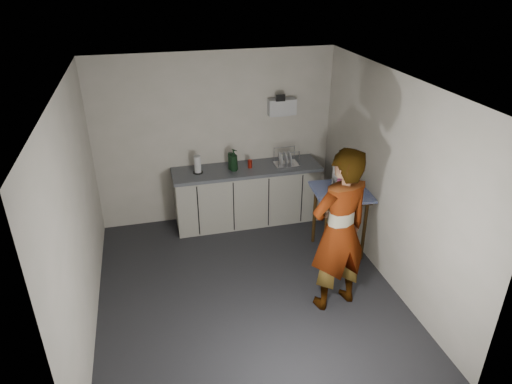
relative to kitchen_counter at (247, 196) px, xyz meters
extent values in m
plane|color=#242529|center=(-0.40, -1.70, -0.43)|extent=(4.00, 4.00, 0.00)
cube|color=beige|center=(-0.40, 0.29, 0.87)|extent=(3.60, 0.02, 2.60)
cube|color=beige|center=(1.39, -1.70, 0.87)|extent=(0.02, 4.00, 2.60)
cube|color=beige|center=(-2.19, -1.70, 0.87)|extent=(0.02, 4.00, 2.60)
cube|color=white|center=(-0.40, -1.70, 2.17)|extent=(3.60, 4.00, 0.01)
cube|color=black|center=(0.00, 0.00, -0.39)|extent=(2.20, 0.52, 0.08)
cube|color=#ABA998|center=(0.00, 0.00, 0.00)|extent=(2.20, 0.58, 0.86)
cube|color=#474B50|center=(0.00, 0.00, 0.46)|extent=(2.24, 0.62, 0.05)
cube|color=black|center=(-0.80, -0.29, 0.00)|extent=(0.02, 0.01, 0.80)
cube|color=black|center=(-0.27, -0.29, 0.00)|extent=(0.02, 0.01, 0.80)
cube|color=black|center=(0.27, -0.29, 0.00)|extent=(0.01, 0.01, 0.80)
cube|color=black|center=(0.80, -0.29, 0.00)|extent=(0.02, 0.01, 0.80)
cube|color=silver|center=(0.60, 0.22, 1.32)|extent=(0.42, 0.16, 0.24)
cube|color=silver|center=(0.60, 0.27, 1.18)|extent=(0.30, 0.06, 0.04)
cube|color=black|center=(0.55, 0.13, 1.48)|extent=(0.14, 0.02, 0.10)
cylinder|color=#3E260E|center=(0.75, -1.37, 0.01)|extent=(0.05, 0.05, 0.87)
cylinder|color=#3E260E|center=(1.29, -1.42, 0.01)|extent=(0.05, 0.05, 0.87)
cylinder|color=#3E260E|center=(0.80, -0.84, 0.01)|extent=(0.05, 0.05, 0.87)
cylinder|color=#3E260E|center=(1.34, -0.89, 0.01)|extent=(0.05, 0.05, 0.87)
cube|color=#3E260E|center=(1.04, -1.13, 0.47)|extent=(0.70, 0.70, 0.04)
cube|color=navy|center=(1.04, -1.13, 0.50)|extent=(0.79, 0.79, 0.03)
imported|color=#B2A593|center=(0.56, -2.17, 0.57)|extent=(0.82, 0.63, 2.00)
imported|color=black|center=(-0.21, -0.05, 0.65)|extent=(0.18, 0.18, 0.33)
cylinder|color=red|center=(0.05, 0.00, 0.54)|extent=(0.06, 0.06, 0.12)
cylinder|color=black|center=(-0.24, 0.02, 0.61)|extent=(0.08, 0.08, 0.26)
cylinder|color=black|center=(-0.73, 0.00, 0.49)|extent=(0.15, 0.15, 0.01)
cylinder|color=silver|center=(-0.73, 0.00, 0.62)|extent=(0.10, 0.10, 0.25)
cube|color=silver|center=(0.62, -0.03, 0.49)|extent=(0.36, 0.27, 0.02)
cylinder|color=silver|center=(0.45, -0.15, 0.62)|extent=(0.01, 0.01, 0.24)
cylinder|color=silver|center=(0.78, -0.15, 0.62)|extent=(0.01, 0.01, 0.24)
cylinder|color=silver|center=(0.45, 0.08, 0.62)|extent=(0.01, 0.01, 0.24)
cylinder|color=silver|center=(0.78, 0.08, 0.62)|extent=(0.01, 0.01, 0.24)
cylinder|color=silver|center=(0.53, -0.03, 0.60)|extent=(0.05, 0.20, 0.20)
cylinder|color=silver|center=(0.60, -0.03, 0.60)|extent=(0.05, 0.20, 0.20)
cylinder|color=silver|center=(0.67, -0.03, 0.60)|extent=(0.05, 0.20, 0.20)
cube|color=silver|center=(1.06, -1.13, 0.53)|extent=(0.38, 0.38, 0.01)
cube|color=silver|center=(1.00, -1.26, 0.58)|extent=(0.27, 0.13, 0.11)
cube|color=silver|center=(1.11, -1.00, 0.58)|extent=(0.27, 0.13, 0.11)
cube|color=silver|center=(0.93, -1.07, 0.58)|extent=(0.13, 0.27, 0.11)
cube|color=silver|center=(1.18, -1.18, 0.58)|extent=(0.13, 0.27, 0.11)
cube|color=silver|center=(1.12, -0.99, 0.78)|extent=(0.27, 0.13, 0.29)
cylinder|color=white|center=(1.06, -1.13, 0.58)|extent=(0.19, 0.19, 0.11)
sphere|color=#F25998|center=(1.00, -1.14, 0.66)|extent=(0.07, 0.07, 0.07)
sphere|color=#5AB2F5|center=(1.08, -1.18, 0.66)|extent=(0.07, 0.07, 0.07)
sphere|color=#5DE287|center=(1.08, -1.08, 0.66)|extent=(0.07, 0.07, 0.07)
sphere|color=#F25998|center=(1.03, -1.07, 0.66)|extent=(0.07, 0.07, 0.07)
camera|label=1|loc=(-1.40, -6.14, 3.27)|focal=32.00mm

